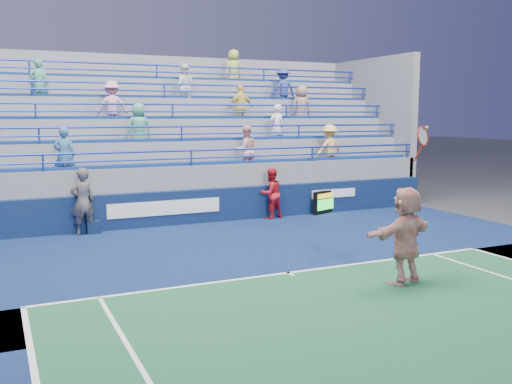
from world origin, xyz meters
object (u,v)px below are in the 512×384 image
tennis_player (406,235)px  line_judge (83,202)px  serve_speed_board (325,202)px  ball_girl (271,194)px  judge_chair (93,226)px

tennis_player → line_judge: tennis_player is taller
serve_speed_board → line_judge: bearing=-179.2°
serve_speed_board → ball_girl: ball_girl is taller
judge_chair → tennis_player: 9.43m
tennis_player → ball_girl: size_ratio=1.91×
line_judge → serve_speed_board: bearing=169.5°
line_judge → ball_girl: size_ratio=1.15×
judge_chair → line_judge: size_ratio=0.35×
judge_chair → serve_speed_board: bearing=0.2°
serve_speed_board → judge_chair: serve_speed_board is taller
judge_chair → ball_girl: (5.86, -0.02, 0.63)m
line_judge → ball_girl: bearing=169.4°
judge_chair → line_judge: bearing=-163.6°
tennis_player → line_judge: bearing=124.4°
judge_chair → line_judge: (-0.29, -0.08, 0.76)m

